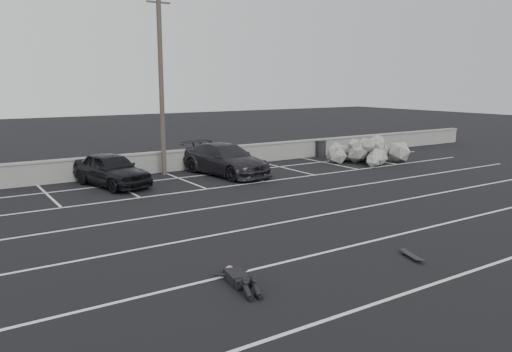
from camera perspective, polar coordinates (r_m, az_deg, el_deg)
ground at (r=13.85m, az=8.23°, el=-8.56°), size 120.00×120.00×0.00m
seawall at (r=25.63m, az=-12.80°, el=1.45°), size 50.00×0.45×1.06m
stall_lines at (r=17.20m, az=-1.72°, el=-4.61°), size 36.00×20.05×0.01m
car_left at (r=22.92m, az=-16.20°, el=0.72°), size 2.74×4.66×1.49m
car_right at (r=24.78m, az=-3.49°, el=1.91°), size 2.96×5.58×1.54m
utility_pole at (r=24.86m, az=-10.78°, el=10.31°), size 1.17×0.23×8.80m
trash_bin at (r=31.02m, az=7.44°, el=3.13°), size 0.83×0.83×1.01m
riprap_pile at (r=29.47m, az=12.48°, el=2.54°), size 4.91×3.47×1.21m
person at (r=11.71m, az=-2.25°, el=-10.97°), size 1.62×2.51×0.44m
skateboard at (r=13.81m, az=17.38°, el=-8.71°), size 0.40×0.76×0.09m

